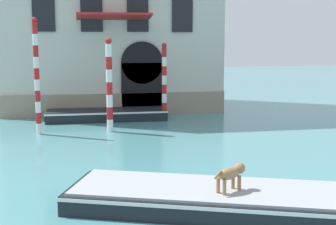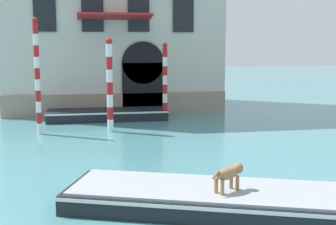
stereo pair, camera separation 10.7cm
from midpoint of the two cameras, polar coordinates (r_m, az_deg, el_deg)
boat_foreground at (r=10.83m, az=11.94°, el=-10.52°), size 9.18×5.18×0.52m
dog_on_deck at (r=10.47m, az=7.75°, el=-7.39°), size 0.84×0.56×0.62m
boat_moored_near_palazzo at (r=22.61m, az=-7.26°, el=-0.24°), size 5.71×1.74×0.50m
mooring_pole_0 at (r=22.06m, az=-0.23°, el=3.76°), size 0.24×0.24×3.67m
mooring_pole_1 at (r=19.51m, az=-6.96°, el=3.37°), size 0.27×0.27×3.90m
mooring_pole_2 at (r=19.51m, az=-15.49°, el=4.28°), size 0.22×0.22×4.70m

